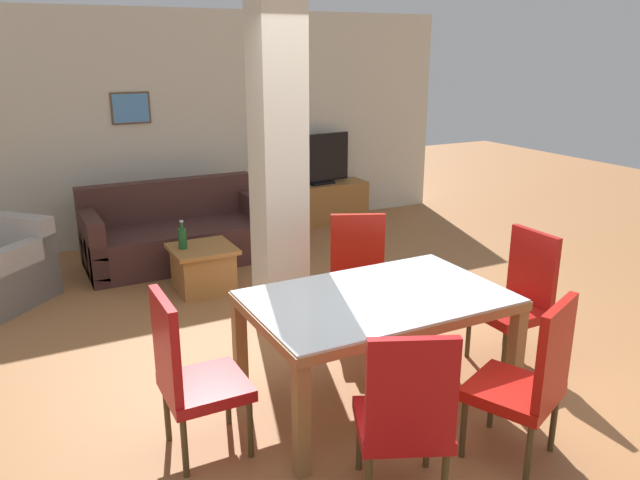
# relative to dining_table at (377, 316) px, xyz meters

# --- Properties ---
(ground_plane) EXTENTS (18.00, 18.00, 0.00)m
(ground_plane) POSITION_rel_dining_table_xyz_m (0.00, 0.00, -0.61)
(ground_plane) COLOR #9B6439
(back_wall) EXTENTS (7.20, 0.09, 2.70)m
(back_wall) POSITION_rel_dining_table_xyz_m (-0.00, 4.37, 0.74)
(back_wall) COLOR beige
(back_wall) RESTS_ON ground_plane
(divider_pillar) EXTENTS (0.38, 0.36, 2.70)m
(divider_pillar) POSITION_rel_dining_table_xyz_m (-0.04, 1.45, 0.74)
(divider_pillar) COLOR beige
(divider_pillar) RESTS_ON ground_plane
(dining_table) EXTENTS (1.64, 1.04, 0.75)m
(dining_table) POSITION_rel_dining_table_xyz_m (0.00, 0.00, 0.00)
(dining_table) COLOR olive
(dining_table) RESTS_ON ground_plane
(dining_chair_head_left) EXTENTS (0.46, 0.46, 1.00)m
(dining_chair_head_left) POSITION_rel_dining_table_xyz_m (-1.24, 0.00, -0.09)
(dining_chair_head_left) COLOR #A61214
(dining_chair_head_left) RESTS_ON ground_plane
(dining_chair_near_left) EXTENTS (0.61, 0.61, 1.00)m
(dining_chair_near_left) POSITION_rel_dining_table_xyz_m (-0.40, -0.90, -0.09)
(dining_chair_near_left) COLOR #A30F11
(dining_chair_near_left) RESTS_ON ground_plane
(dining_chair_far_right) EXTENTS (0.61, 0.61, 1.00)m
(dining_chair_far_right) POSITION_rel_dining_table_xyz_m (0.40, 0.90, -0.09)
(dining_chair_far_right) COLOR #9F170D
(dining_chair_far_right) RESTS_ON ground_plane
(dining_chair_near_right) EXTENTS (0.61, 0.61, 1.00)m
(dining_chair_near_right) POSITION_rel_dining_table_xyz_m (0.40, -0.93, -0.09)
(dining_chair_near_right) COLOR #A7130D
(dining_chair_near_right) RESTS_ON ground_plane
(dining_chair_head_right) EXTENTS (0.46, 0.46, 1.00)m
(dining_chair_head_right) POSITION_rel_dining_table_xyz_m (1.23, 0.00, -0.09)
(dining_chair_head_right) COLOR #A21511
(dining_chair_head_right) RESTS_ON ground_plane
(sofa) EXTENTS (1.94, 0.92, 0.85)m
(sofa) POSITION_rel_dining_table_xyz_m (-0.40, 3.42, -0.32)
(sofa) COLOR #3F2320
(sofa) RESTS_ON ground_plane
(coffee_table) EXTENTS (0.59, 0.58, 0.44)m
(coffee_table) POSITION_rel_dining_table_xyz_m (-0.41, 2.45, -0.38)
(coffee_table) COLOR #9F6531
(coffee_table) RESTS_ON ground_plane
(bottle) EXTENTS (0.08, 0.08, 0.28)m
(bottle) POSITION_rel_dining_table_xyz_m (-0.59, 2.48, -0.06)
(bottle) COLOR #194C23
(bottle) RESTS_ON coffee_table
(tv_stand) EXTENTS (1.27, 0.40, 0.53)m
(tv_stand) POSITION_rel_dining_table_xyz_m (1.72, 4.09, -0.34)
(tv_stand) COLOR #9E652F
(tv_stand) RESTS_ON ground_plane
(tv_screen) EXTENTS (0.84, 0.23, 0.66)m
(tv_screen) POSITION_rel_dining_table_xyz_m (1.72, 4.09, 0.25)
(tv_screen) COLOR black
(tv_screen) RESTS_ON tv_stand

